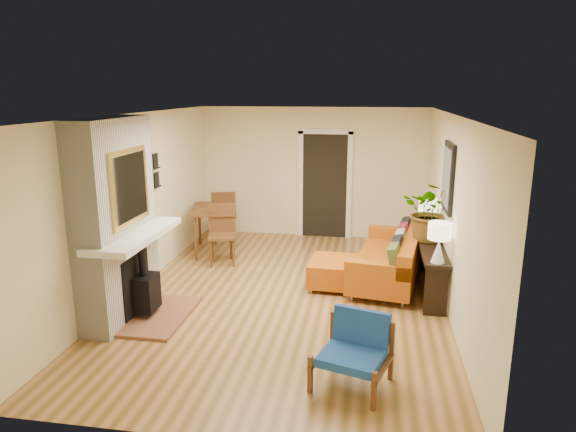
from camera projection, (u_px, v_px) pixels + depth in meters
name	position (u px, v px, depth m)	size (l,w,h in m)	color
room_shell	(341.00, 182.00, 9.63)	(6.50, 6.50, 6.50)	#B57F45
fireplace	(119.00, 225.00, 6.56)	(1.09, 1.68, 2.60)	white
sofa	(393.00, 259.00, 7.97)	(1.24, 2.25, 0.84)	silver
ottoman	(337.00, 271.00, 7.79)	(0.86, 0.86, 0.41)	silver
blue_chair	(355.00, 346.00, 5.21)	(0.86, 0.85, 0.73)	brown
dining_table	(218.00, 216.00, 9.39)	(1.13, 1.95, 1.02)	brown
console_table	(431.00, 255.00, 7.51)	(0.34, 1.85, 0.72)	black
lamp_near	(439.00, 238.00, 6.64)	(0.30, 0.30, 0.54)	white
lamp_far	(428.00, 211.00, 8.09)	(0.30, 0.30, 0.54)	white
houseplant	(431.00, 211.00, 7.59)	(0.82, 0.71, 0.91)	#1E5919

